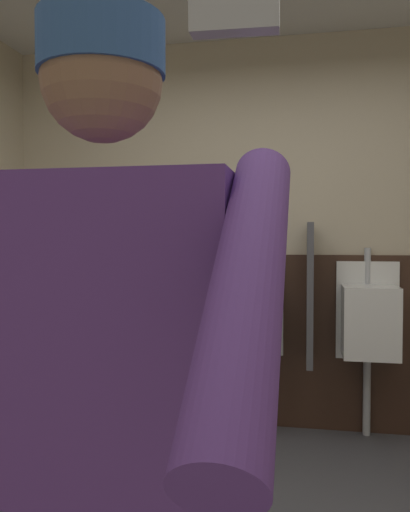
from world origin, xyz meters
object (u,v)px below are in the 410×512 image
(urinal_left, at_px, (252,317))
(urinal_middle, at_px, (369,320))
(person, at_px, (102,412))
(soap_dispenser, at_px, (261,228))

(urinal_left, bearing_deg, urinal_middle, 0.00)
(urinal_left, xyz_separation_m, person, (-0.01, -2.57, 0.22))
(urinal_left, xyz_separation_m, soap_dispenser, (0.05, 0.12, 0.59))
(person, relative_size, soap_dispenser, 9.34)
(urinal_middle, xyz_separation_m, person, (-0.76, -2.57, 0.22))
(urinal_middle, bearing_deg, urinal_left, 180.00)
(urinal_left, height_order, person, person)
(urinal_middle, distance_m, person, 2.69)
(person, height_order, soap_dispenser, person)
(urinal_left, bearing_deg, soap_dispenser, 68.94)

